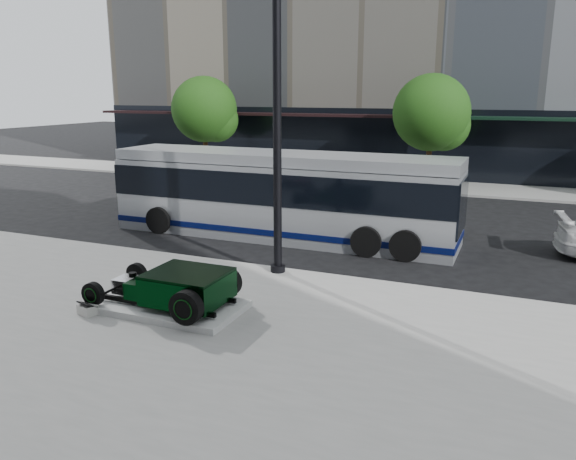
% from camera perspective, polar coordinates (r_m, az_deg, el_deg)
% --- Properties ---
extents(ground, '(120.00, 120.00, 0.00)m').
position_cam_1_polar(ground, '(17.49, 3.78, -2.57)').
color(ground, black).
rests_on(ground, ground).
extents(sidewalk_near, '(70.00, 17.00, 0.12)m').
position_cam_1_polar(sidewalk_near, '(9.07, -19.93, -19.72)').
color(sidewalk_near, gray).
rests_on(sidewalk_near, ground).
extents(sidewalk_far, '(70.00, 4.00, 0.12)m').
position_cam_1_polar(sidewalk_far, '(30.76, 12.37, 4.46)').
color(sidewalk_far, gray).
rests_on(sidewalk_far, ground).
extents(street_trees, '(29.80, 3.80, 5.70)m').
position_cam_1_polar(street_trees, '(29.29, 14.65, 11.17)').
color(street_trees, black).
rests_on(street_trees, sidewalk_far).
extents(display_plinth, '(3.40, 1.80, 0.15)m').
position_cam_1_polar(display_plinth, '(13.21, -12.06, -7.54)').
color(display_plinth, silver).
rests_on(display_plinth, sidewalk_near).
extents(hot_rod, '(3.22, 2.00, 0.81)m').
position_cam_1_polar(hot_rod, '(12.86, -10.94, -5.70)').
color(hot_rod, black).
rests_on(hot_rod, display_plinth).
extents(info_plaque, '(0.46, 0.39, 0.31)m').
position_cam_1_polar(info_plaque, '(13.38, -19.69, -7.56)').
color(info_plaque, silver).
rests_on(info_plaque, sidewalk_near).
extents(lamppost, '(0.41, 0.41, 7.44)m').
position_cam_1_polar(lamppost, '(14.82, -1.09, 8.50)').
color(lamppost, black).
rests_on(lamppost, sidewalk_near).
extents(transit_bus, '(12.12, 2.88, 2.92)m').
position_cam_1_polar(transit_bus, '(19.40, -0.65, 3.62)').
color(transit_bus, '#ACB0B6').
rests_on(transit_bus, ground).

